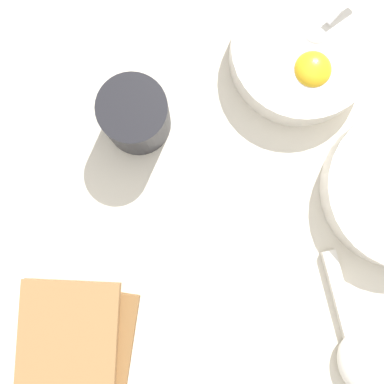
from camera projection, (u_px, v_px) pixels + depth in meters
name	position (u px, v px, depth m)	size (l,w,h in m)	color
ground_plane	(181.00, 215.00, 0.57)	(3.00, 3.00, 0.00)	silver
egg_bowl	(302.00, 53.00, 0.56)	(0.15, 0.15, 0.07)	white
toast_plate	(80.00, 334.00, 0.55)	(0.22, 0.22, 0.02)	white
toast_sandwich	(75.00, 339.00, 0.53)	(0.12, 0.12, 0.03)	brown
soup_spoon	(356.00, 351.00, 0.54)	(0.09, 0.15, 0.03)	white
drinking_cup	(135.00, 116.00, 0.54)	(0.07, 0.07, 0.08)	black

